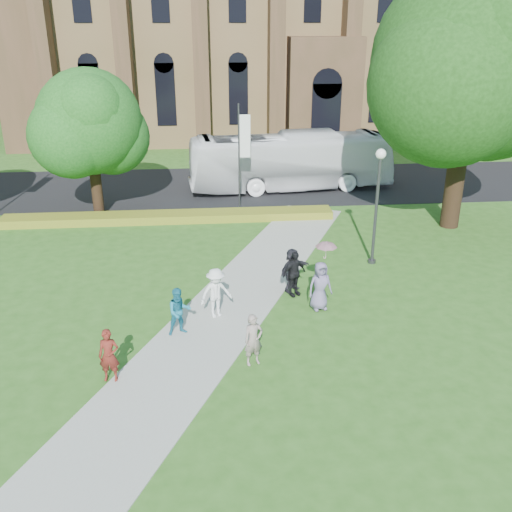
{
  "coord_description": "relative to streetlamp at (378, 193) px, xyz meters",
  "views": [
    {
      "loc": [
        0.09,
        -16.84,
        10.33
      ],
      "look_at": [
        1.96,
        3.95,
        1.6
      ],
      "focal_mm": 40.0,
      "sensor_mm": 36.0,
      "label": 1
    }
  ],
  "objects": [
    {
      "name": "ground",
      "position": [
        -7.5,
        -6.5,
        -3.3
      ],
      "size": [
        160.0,
        160.0,
        0.0
      ],
      "primitive_type": "plane",
      "color": "#2E5C1B",
      "rests_on": "ground"
    },
    {
      "name": "road",
      "position": [
        -7.5,
        13.5,
        -3.29
      ],
      "size": [
        160.0,
        10.0,
        0.02
      ],
      "primitive_type": "cube",
      "color": "black",
      "rests_on": "ground"
    },
    {
      "name": "footpath",
      "position": [
        -7.5,
        -5.5,
        -3.28
      ],
      "size": [
        15.58,
        28.54,
        0.04
      ],
      "primitive_type": "cube",
      "rotation": [
        0.0,
        0.0,
        -0.44
      ],
      "color": "#B2B2A8",
      "rests_on": "ground"
    },
    {
      "name": "flower_hedge",
      "position": [
        -9.5,
        6.7,
        -3.07
      ],
      "size": [
        18.0,
        1.4,
        0.45
      ],
      "primitive_type": "cube",
      "color": "#AC8A22",
      "rests_on": "ground"
    },
    {
      "name": "streetlamp",
      "position": [
        0.0,
        0.0,
        0.0
      ],
      "size": [
        0.44,
        0.44,
        5.24
      ],
      "color": "#38383D",
      "rests_on": "ground"
    },
    {
      "name": "large_tree",
      "position": [
        5.5,
        4.5,
        5.07
      ],
      "size": [
        9.6,
        9.6,
        13.2
      ],
      "color": "#332114",
      "rests_on": "ground"
    },
    {
      "name": "street_tree_1",
      "position": [
        -13.5,
        8.0,
        1.93
      ],
      "size": [
        5.6,
        5.6,
        8.05
      ],
      "color": "#332114",
      "rests_on": "ground"
    },
    {
      "name": "banner_pole_0",
      "position": [
        -5.39,
        8.7,
        0.09
      ],
      "size": [
        0.7,
        0.1,
        6.0
      ],
      "color": "#38383D",
      "rests_on": "ground"
    },
    {
      "name": "tour_coach",
      "position": [
        -1.96,
        12.46,
        -1.46
      ],
      "size": [
        13.29,
        4.29,
        3.64
      ],
      "primitive_type": "imported",
      "rotation": [
        0.0,
        0.0,
        1.67
      ],
      "color": "silver",
      "rests_on": "road"
    },
    {
      "name": "pedestrian_0",
      "position": [
        -10.53,
        -8.28,
        -2.39
      ],
      "size": [
        0.65,
        0.45,
        1.73
      ],
      "primitive_type": "imported",
      "rotation": [
        0.0,
        0.0,
        -0.06
      ],
      "color": "maroon",
      "rests_on": "footpath"
    },
    {
      "name": "pedestrian_1",
      "position": [
        -8.5,
        -5.65,
        -2.38
      ],
      "size": [
        1.0,
        0.88,
        1.74
      ],
      "primitive_type": "imported",
      "rotation": [
        0.0,
        0.0,
        0.3
      ],
      "color": "#1C708C",
      "rests_on": "footpath"
    },
    {
      "name": "pedestrian_2",
      "position": [
        -7.2,
        -4.48,
        -2.3
      ],
      "size": [
        1.41,
        1.11,
        1.91
      ],
      "primitive_type": "imported",
      "rotation": [
        0.0,
        0.0,
        0.38
      ],
      "color": "silver",
      "rests_on": "footpath"
    },
    {
      "name": "pedestrian_3",
      "position": [
        -4.07,
        -2.99,
        -2.32
      ],
      "size": [
        1.18,
        0.93,
        1.87
      ],
      "primitive_type": "imported",
      "rotation": [
        0.0,
        0.0,
        0.51
      ],
      "color": "black",
      "rests_on": "footpath"
    },
    {
      "name": "pedestrian_4",
      "position": [
        -3.26,
        -4.24,
        -2.3
      ],
      "size": [
        1.05,
        0.81,
        1.91
      ],
      "primitive_type": "imported",
      "rotation": [
        0.0,
        0.0,
        0.23
      ],
      "color": "slate",
      "rests_on": "footpath"
    },
    {
      "name": "pedestrian_5",
      "position": [
        -4.08,
        -2.57,
        -2.35
      ],
      "size": [
        1.59,
        1.54,
        1.81
      ],
      "primitive_type": "imported",
      "rotation": [
        0.0,
        0.0,
        0.76
      ],
      "color": "#25232A",
      "rests_on": "footpath"
    },
    {
      "name": "pedestrian_6",
      "position": [
        -6.09,
        -7.78,
        -2.38
      ],
      "size": [
        0.74,
        0.61,
        1.75
      ],
      "primitive_type": "imported",
      "rotation": [
        0.0,
        0.0,
        0.34
      ],
      "color": "gray",
      "rests_on": "footpath"
    },
    {
      "name": "parasol",
      "position": [
        -3.08,
        -4.14,
        -1.0
      ],
      "size": [
        0.82,
        0.82,
        0.68
      ],
      "primitive_type": "imported",
      "rotation": [
        0.0,
        0.0,
        0.06
      ],
      "color": "#D596A3",
      "rests_on": "pedestrian_4"
    }
  ]
}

